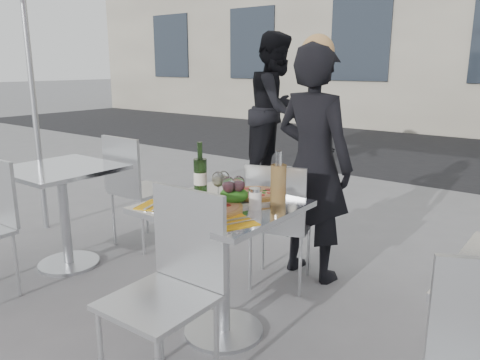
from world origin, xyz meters
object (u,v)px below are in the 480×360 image
Objects in this scene: main_table at (223,242)px; carafe at (278,185)px; wineglass_white_b at (223,180)px; woman_diner at (313,164)px; chair_far at (278,216)px; wine_bottle at (200,174)px; side_table_left at (63,195)px; side_chair_lfar at (134,182)px; chair_near at (173,276)px; wineglass_white_a at (218,180)px; napkin_left at (157,205)px; napkin_right at (234,222)px; wineglass_red_b at (239,185)px; wineglass_red_a at (229,186)px; pizza_near at (209,208)px; pizza_far at (257,195)px; salad_plate at (234,197)px; pedestrian_a at (276,110)px; sugar_shaker at (255,199)px.

main_table is 0.44m from carafe.
woman_diner is at bearing 86.41° from wineglass_white_b.
wine_bottle reaches higher than chair_far.
side_chair_lfar is at bearing 77.95° from side_table_left.
chair_near is 0.58× the size of woman_diner.
main_table is 4.76× the size of wineglass_white_a.
side_chair_lfar is at bearing 127.29° from napkin_left.
wineglass_white_b is at bearing 39.24° from napkin_left.
napkin_right is (0.29, -0.83, 0.25)m from chair_far.
wineglass_red_b is at bearing -17.61° from wineglass_white_b.
wineglass_red_a is at bearing -25.87° from wineglass_white_a.
wineglass_white_a is 0.03m from wineglass_white_b.
pizza_near is 0.23m from wineglass_white_b.
wineglass_white_b reaches higher than side_table_left.
chair_far is at bearing 122.35° from carafe.
pizza_far reaches higher than side_table_left.
main_table is 1.00× the size of side_table_left.
salad_plate reaches higher than main_table.
side_chair_lfar is 1.29m from wine_bottle.
main_table is at bearing 24.58° from napkin_left.
chair_far is at bearing 99.84° from wineglass_red_a.
napkin_left is at bearing -144.34° from wineglass_red_a.
wineglass_white_b is at bearing 125.71° from main_table.
woman_diner reaches higher than side_chair_lfar.
main_table is 0.40m from napkin_left.
side_table_left is 1.32m from wine_bottle.
carafe is at bearing 15.26° from wineglass_white_a.
pizza_far is 0.23m from carafe.
woman_diner is at bearing 92.27° from chair_near.
pizza_far is at bearing 23.84° from wine_bottle.
chair_near is 5.85× the size of wineglass_white_b.
napkin_right is at bearing -95.42° from carafe.
side_table_left is at bearing -172.36° from pizza_far.
napkin_left is (1.41, -3.27, -0.17)m from pedestrian_a.
wine_bottle reaches higher than sugar_shaker.
pizza_far reaches higher than napkin_right.
woman_diner is at bearing -120.86° from chair_far.
carafe reaches higher than chair_far.
chair_near is at bearing -88.82° from wineglass_red_b.
chair_far is 0.80m from pizza_near.
wine_bottle is at bearing -173.87° from carafe.
salad_plate is 0.97× the size of napkin_left.
wineglass_red_a is at bearing 79.67° from chair_far.
carafe is 0.14m from sugar_shaker.
wine_bottle reaches higher than napkin_right.
pizza_near is 0.32m from wine_bottle.
wineglass_white_b is at bearing 2.94° from side_table_left.
main_table is at bearing 99.95° from chair_near.
chair_near is 1.79m from side_chair_lfar.
chair_near is 3.94m from pedestrian_a.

